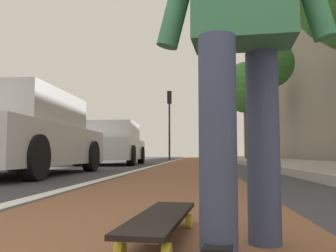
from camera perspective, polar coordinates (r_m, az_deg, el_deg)
name	(u,v)px	position (r m, az deg, el deg)	size (l,w,h in m)	color
ground_plane	(187,167)	(10.61, 3.07, -6.52)	(80.00, 80.00, 0.00)	#38383D
bike_lane_paint	(194,160)	(24.60, 4.08, -5.35)	(56.00, 1.91, 0.00)	brown
lane_stripe_white	(173,161)	(20.65, 0.85, -5.52)	(52.00, 0.16, 0.01)	silver
sidewalk_curb	(261,160)	(18.87, 14.53, -5.30)	(52.00, 3.20, 0.13)	#9E9B93
building_facade	(294,91)	(23.70, 19.37, 5.34)	(40.00, 1.20, 8.64)	gray
skateboard	(161,220)	(1.62, -1.20, -14.68)	(0.86, 0.28, 0.11)	yellow
skater_person	(242,17)	(1.55, 11.63, 16.69)	(0.44, 0.72, 1.64)	#384260
parked_car_near	(22,135)	(7.01, -22.21, -1.37)	(4.51, 1.98, 1.49)	silver
parked_car_mid	(112,144)	(13.01, -8.86, -2.92)	(4.28, 2.10, 1.49)	silver
traffic_light	(169,112)	(23.04, 0.23, 2.18)	(0.33, 0.28, 4.43)	#2D2D2D
street_tree_mid	(270,65)	(14.51, 15.86, 9.26)	(1.86, 1.86, 4.77)	brown
street_tree_far	(246,88)	(21.13, 12.32, 5.94)	(2.91, 2.91, 5.64)	brown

